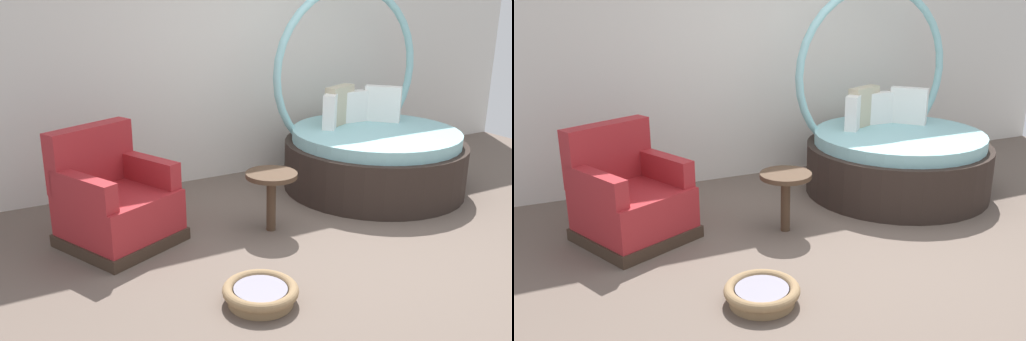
% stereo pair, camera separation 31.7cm
% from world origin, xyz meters
% --- Properties ---
extents(ground_plane, '(8.00, 8.00, 0.02)m').
position_xyz_m(ground_plane, '(0.00, 0.00, -0.01)').
color(ground_plane, '#66564C').
extents(back_wall, '(8.00, 0.12, 3.15)m').
position_xyz_m(back_wall, '(0.00, 2.20, 1.58)').
color(back_wall, silver).
rests_on(back_wall, ground_plane).
extents(round_daybed, '(1.85, 1.85, 2.07)m').
position_xyz_m(round_daybed, '(0.97, 1.09, 0.41)').
color(round_daybed, '#2D231E').
rests_on(round_daybed, ground_plane).
extents(red_armchair, '(1.06, 1.06, 0.94)m').
position_xyz_m(red_armchair, '(-1.74, 1.00, 0.33)').
color(red_armchair, '#38281E').
rests_on(red_armchair, ground_plane).
extents(pet_basket, '(0.51, 0.51, 0.13)m').
position_xyz_m(pet_basket, '(-1.16, -0.41, 0.07)').
color(pet_basket, '#8E704C').
rests_on(pet_basket, ground_plane).
extents(side_table, '(0.44, 0.44, 0.52)m').
position_xyz_m(side_table, '(-0.50, 0.59, 0.43)').
color(side_table, '#473323').
rests_on(side_table, ground_plane).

